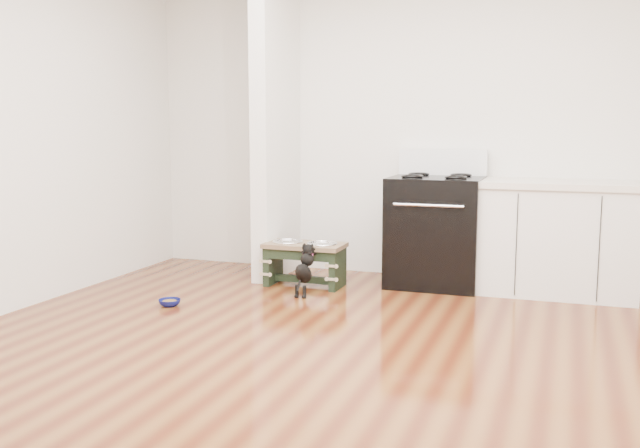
# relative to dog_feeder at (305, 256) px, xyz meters

# --- Properties ---
(ground) EXTENTS (5.00, 5.00, 0.00)m
(ground) POSITION_rel_dog_feeder_xyz_m (0.78, -1.76, -0.26)
(ground) COLOR #4D1E0D
(ground) RESTS_ON ground
(room_shell) EXTENTS (5.00, 5.00, 5.00)m
(room_shell) POSITION_rel_dog_feeder_xyz_m (0.78, -1.76, 1.36)
(room_shell) COLOR silver
(room_shell) RESTS_ON ground
(partition_wall) EXTENTS (0.15, 0.80, 2.70)m
(partition_wall) POSITION_rel_dog_feeder_xyz_m (-0.39, 0.34, 1.09)
(partition_wall) COLOR silver
(partition_wall) RESTS_ON ground
(oven_range) EXTENTS (0.76, 0.69, 1.14)m
(oven_range) POSITION_rel_dog_feeder_xyz_m (1.03, 0.40, 0.22)
(oven_range) COLOR black
(oven_range) RESTS_ON ground
(cabinet_run) EXTENTS (1.24, 0.64, 0.91)m
(cabinet_run) POSITION_rel_dog_feeder_xyz_m (2.01, 0.42, 0.19)
(cabinet_run) COLOR silver
(cabinet_run) RESTS_ON ground
(dog_feeder) EXTENTS (0.67, 0.36, 0.38)m
(dog_feeder) POSITION_rel_dog_feeder_xyz_m (0.00, 0.00, 0.00)
(dog_feeder) COLOR black
(dog_feeder) RESTS_ON ground
(puppy) EXTENTS (0.12, 0.34, 0.41)m
(puppy) POSITION_rel_dog_feeder_xyz_m (0.12, -0.31, -0.04)
(puppy) COLOR black
(puppy) RESTS_ON ground
(floor_bowl) EXTENTS (0.22, 0.22, 0.05)m
(floor_bowl) POSITION_rel_dog_feeder_xyz_m (-0.72, -0.97, -0.23)
(floor_bowl) COLOR #0B1053
(floor_bowl) RESTS_ON ground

